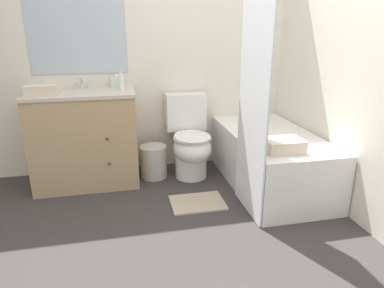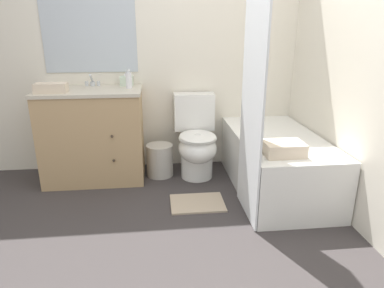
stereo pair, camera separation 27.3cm
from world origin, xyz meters
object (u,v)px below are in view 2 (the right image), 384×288
at_px(hand_towel_folded, 51,88).
at_px(tissue_box, 127,81).
at_px(toilet, 196,141).
at_px(soap_dispenser, 129,80).
at_px(bath_towel_folded, 284,149).
at_px(vanity_cabinet, 94,134).
at_px(sink_faucet, 92,82).
at_px(bathtub, 276,162).
at_px(bath_mat, 197,203).
at_px(wastebasket, 160,160).

bearing_deg(hand_towel_folded, tissue_box, 27.68).
height_order(toilet, soap_dispenser, soap_dispenser).
relative_size(toilet, bath_towel_folded, 2.68).
distance_m(vanity_cabinet, sink_faucet, 0.50).
bearing_deg(bathtub, tissue_box, 155.71).
bearing_deg(vanity_cabinet, soap_dispenser, 1.78).
xyz_separation_m(sink_faucet, bath_towel_folded, (1.53, -1.07, -0.36)).
xyz_separation_m(vanity_cabinet, sink_faucet, (-0.00, 0.18, 0.46)).
distance_m(tissue_box, bath_mat, 1.37).
distance_m(toilet, wastebasket, 0.41).
height_order(bathtub, soap_dispenser, soap_dispenser).
xyz_separation_m(wastebasket, soap_dispenser, (-0.26, 0.03, 0.79)).
xyz_separation_m(vanity_cabinet, soap_dispenser, (0.36, 0.01, 0.51)).
distance_m(sink_faucet, hand_towel_folded, 0.44).
bearing_deg(sink_faucet, vanity_cabinet, -90.00).
relative_size(wastebasket, hand_towel_folded, 1.19).
xyz_separation_m(sink_faucet, hand_towel_folded, (-0.29, -0.32, 0.01)).
bearing_deg(tissue_box, sink_faucet, -179.33).
relative_size(soap_dispenser, hand_towel_folded, 0.65).
relative_size(soap_dispenser, bath_towel_folded, 0.59).
relative_size(hand_towel_folded, bath_mat, 0.60).
relative_size(sink_faucet, tissue_box, 1.15).
bearing_deg(tissue_box, bath_towel_folded, -41.64).
bearing_deg(bath_mat, soap_dispenser, 130.07).
height_order(bathtub, tissue_box, tissue_box).
xyz_separation_m(toilet, tissue_box, (-0.65, 0.24, 0.56)).
xyz_separation_m(toilet, wastebasket, (-0.36, 0.04, -0.20)).
xyz_separation_m(vanity_cabinet, bath_towel_folded, (1.53, -0.89, 0.11)).
height_order(hand_towel_folded, bath_mat, hand_towel_folded).
bearing_deg(hand_towel_folded, toilet, 4.04).
bearing_deg(hand_towel_folded, soap_dispenser, 13.22).
relative_size(wastebasket, bath_mat, 0.71).
distance_m(toilet, bath_towel_folded, 1.02).
bearing_deg(vanity_cabinet, bath_mat, -35.42).
distance_m(vanity_cabinet, bathtub, 1.72).
height_order(bathtub, wastebasket, bathtub).
height_order(vanity_cabinet, bath_towel_folded, vanity_cabinet).
bearing_deg(wastebasket, soap_dispenser, 174.02).
xyz_separation_m(hand_towel_folded, bath_towel_folded, (1.82, -0.75, -0.36)).
distance_m(sink_faucet, toilet, 1.15).
relative_size(wastebasket, soap_dispenser, 1.83).
height_order(tissue_box, soap_dispenser, soap_dispenser).
relative_size(soap_dispenser, bath_mat, 0.39).
relative_size(sink_faucet, wastebasket, 0.45).
height_order(wastebasket, soap_dispenser, soap_dispenser).
bearing_deg(soap_dispenser, vanity_cabinet, -178.22).
xyz_separation_m(soap_dispenser, bath_mat, (0.56, -0.66, -0.94)).
bearing_deg(bath_mat, tissue_box, 125.27).
bearing_deg(wastebasket, bath_towel_folded, -43.71).
height_order(sink_faucet, hand_towel_folded, sink_faucet).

